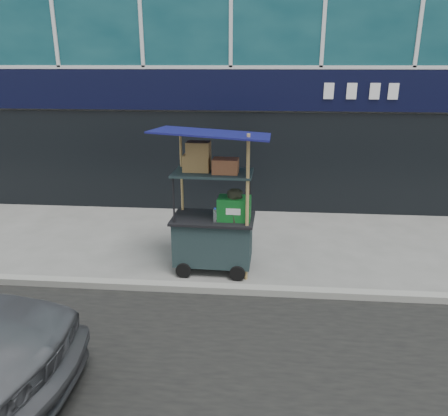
{
  "coord_description": "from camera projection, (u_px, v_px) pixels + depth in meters",
  "views": [
    {
      "loc": [
        0.73,
        -6.39,
        3.52
      ],
      "look_at": [
        0.08,
        1.2,
        0.96
      ],
      "focal_mm": 35.0,
      "sensor_mm": 36.0,
      "label": 1
    }
  ],
  "objects": [
    {
      "name": "curb",
      "position": [
        212.0,
        288.0,
        7.01
      ],
      "size": [
        80.0,
        0.18,
        0.12
      ],
      "primitive_type": "cube",
      "color": "gray",
      "rests_on": "ground"
    },
    {
      "name": "vendor_cart",
      "position": [
        214.0,
        222.0,
        7.53
      ],
      "size": [
        1.91,
        1.38,
        2.53
      ],
      "rotation": [
        0.0,
        0.0,
        -0.04
      ],
      "color": "black",
      "rests_on": "ground"
    },
    {
      "name": "ground",
      "position": [
        213.0,
        286.0,
        7.22
      ],
      "size": [
        80.0,
        80.0,
        0.0
      ],
      "primitive_type": "plane",
      "color": "#62615D",
      "rests_on": "ground"
    },
    {
      "name": "vendor_man",
      "position": [
        237.0,
        231.0,
        7.47
      ],
      "size": [
        0.48,
        0.62,
        1.52
      ],
      "primitive_type": "imported",
      "rotation": [
        0.0,
        0.0,
        1.34
      ],
      "color": "black",
      "rests_on": "ground"
    }
  ]
}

